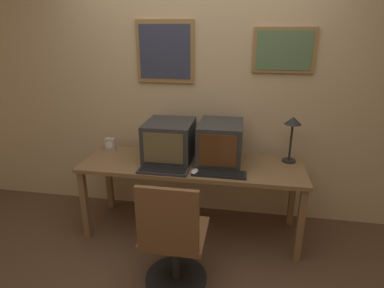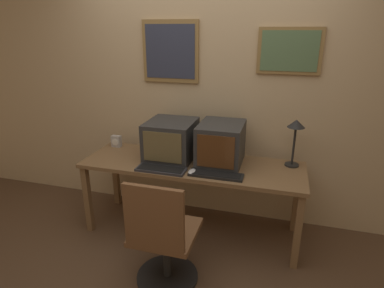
% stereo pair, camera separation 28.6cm
% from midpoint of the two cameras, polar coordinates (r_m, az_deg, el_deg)
% --- Properties ---
extents(wall_back, '(8.00, 0.08, 2.60)m').
position_cam_midpoint_polar(wall_back, '(3.18, 4.89, 9.51)').
color(wall_back, '#D1B284').
rests_on(wall_back, ground_plane).
extents(desk, '(2.01, 0.64, 0.71)m').
position_cam_midpoint_polar(desk, '(2.96, 2.78, -4.77)').
color(desk, olive).
rests_on(desk, ground_plane).
extents(monitor_left, '(0.43, 0.47, 0.36)m').
position_cam_midpoint_polar(monitor_left, '(2.99, -1.02, 0.70)').
color(monitor_left, '#333333').
rests_on(monitor_left, desk).
extents(monitor_right, '(0.39, 0.47, 0.37)m').
position_cam_midpoint_polar(monitor_right, '(2.89, 7.99, -0.00)').
color(monitor_right, '#333333').
rests_on(monitor_right, desk).
extents(keyboard_main, '(0.43, 0.15, 0.03)m').
position_cam_midpoint_polar(keyboard_main, '(2.77, -2.60, -4.60)').
color(keyboard_main, '#333338').
rests_on(keyboard_main, desk).
extents(keyboard_side, '(0.46, 0.14, 0.03)m').
position_cam_midpoint_polar(keyboard_side, '(2.69, 7.33, -5.51)').
color(keyboard_side, black).
rests_on(keyboard_side, desk).
extents(mouse_near_keyboard, '(0.06, 0.12, 0.03)m').
position_cam_midpoint_polar(mouse_near_keyboard, '(2.72, 3.04, -5.03)').
color(mouse_near_keyboard, silver).
rests_on(mouse_near_keyboard, desk).
extents(desk_clock, '(0.10, 0.06, 0.12)m').
position_cam_midpoint_polar(desk_clock, '(3.37, -10.96, 0.44)').
color(desk_clock, '#B7B2AD').
rests_on(desk_clock, desk).
extents(desk_lamp, '(0.15, 0.15, 0.43)m').
position_cam_midpoint_polar(desk_lamp, '(2.95, 20.62, 2.20)').
color(desk_lamp, black).
rests_on(desk_lamp, desk).
extents(office_chair, '(0.49, 0.49, 0.92)m').
position_cam_midpoint_polar(office_chair, '(2.47, -1.74, -17.08)').
color(office_chair, black).
rests_on(office_chair, ground_plane).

